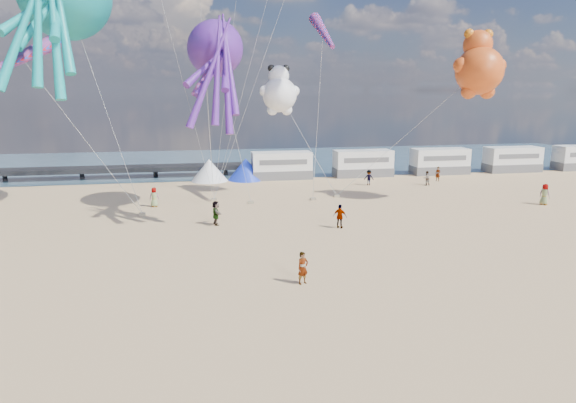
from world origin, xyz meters
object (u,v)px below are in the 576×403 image
(beachgoer_6, at_px, (154,197))
(kite_panda, at_px, (280,95))
(sandbag_c, at_px, (337,196))
(kite_teddy_orange, at_px, (479,71))
(sandbag_d, at_px, (313,199))
(tent_blue, at_px, (246,169))
(sandbag_e, at_px, (214,200))
(windsock_right, at_px, (206,77))
(motorhome_3, at_px, (512,159))
(beachgoer_3, at_px, (340,216))
(sandbag_a, at_px, (142,214))
(motorhome_0, at_px, (282,165))
(tent_white, at_px, (209,170))
(beachgoer_2, at_px, (369,178))
(windsock_mid, at_px, (323,32))
(beachgoer_1, at_px, (427,178))
(kite_octopus_purple, at_px, (215,49))
(beachgoer_4, at_px, (216,213))
(sandbag_b, at_px, (251,202))
(beachgoer_5, at_px, (438,174))
(standing_person, at_px, (303,268))
(beachgoer_0, at_px, (545,194))
(windsock_left, at_px, (21,58))
(motorhome_1, at_px, (363,163))
(motorhome_2, at_px, (440,161))

(beachgoer_6, relative_size, kite_panda, 0.31)
(beachgoer_6, bearing_deg, sandbag_c, -164.62)
(kite_panda, xyz_separation_m, kite_teddy_orange, (15.56, -6.91, 1.98))
(sandbag_d, height_order, kite_panda, kite_panda)
(tent_blue, distance_m, kite_teddy_orange, 26.00)
(sandbag_d, relative_size, sandbag_e, 1.00)
(windsock_right, bearing_deg, motorhome_3, 49.65)
(beachgoer_6, relative_size, kite_teddy_orange, 0.25)
(beachgoer_3, bearing_deg, sandbag_e, -15.37)
(sandbag_a, bearing_deg, motorhome_0, 47.58)
(tent_white, xyz_separation_m, sandbag_a, (-5.79, -15.09, -1.09))
(tent_blue, bearing_deg, beachgoer_2, -24.44)
(motorhome_3, xyz_separation_m, windsock_mid, (-27.39, -13.68, 12.84))
(windsock_right, bearing_deg, beachgoer_1, 49.28)
(tent_blue, distance_m, kite_octopus_purple, 18.88)
(beachgoer_4, bearing_deg, kite_panda, -41.82)
(beachgoer_3, xyz_separation_m, kite_teddy_orange, (13.30, 5.62, 10.42))
(motorhome_3, bearing_deg, sandbag_b, -159.75)
(beachgoer_5, bearing_deg, beachgoer_1, -83.20)
(sandbag_b, height_order, sandbag_c, same)
(beachgoer_2, bearing_deg, tent_white, -5.30)
(beachgoer_1, relative_size, beachgoer_4, 0.84)
(standing_person, relative_size, windsock_right, 0.33)
(beachgoer_0, xyz_separation_m, windsock_right, (-28.60, 0.17, 9.75))
(sandbag_c, height_order, windsock_left, windsock_left)
(kite_panda, xyz_separation_m, windsock_mid, (2.83, -4.59, 5.03))
(beachgoer_0, xyz_separation_m, beachgoer_4, (-28.27, -1.71, -0.02))
(standing_person, bearing_deg, sandbag_a, 95.87)
(motorhome_1, distance_m, kite_teddy_orange, 19.24)
(tent_blue, relative_size, sandbag_e, 8.00)
(standing_person, relative_size, beachgoer_0, 0.93)
(beachgoer_3, height_order, sandbag_e, beachgoer_3)
(motorhome_1, bearing_deg, kite_octopus_purple, -140.00)
(beachgoer_2, bearing_deg, motorhome_1, -88.59)
(kite_teddy_orange, bearing_deg, motorhome_1, 113.61)
(tent_white, relative_size, kite_teddy_orange, 0.60)
(beachgoer_2, distance_m, kite_panda, 13.60)
(beachgoer_6, distance_m, windsock_left, 15.00)
(motorhome_2, relative_size, kite_teddy_orange, 0.98)
(motorhome_2, height_order, kite_panda, kite_panda)
(tent_white, height_order, beachgoer_6, tent_white)
(motorhome_3, relative_size, beachgoer_1, 4.39)
(sandbag_e, height_order, windsock_right, windsock_right)
(windsock_right, bearing_deg, standing_person, -49.35)
(motorhome_2, bearing_deg, beachgoer_4, -144.99)
(sandbag_b, height_order, windsock_mid, windsock_mid)
(windsock_left, bearing_deg, beachgoer_0, 24.86)
(motorhome_2, relative_size, beachgoer_2, 4.16)
(motorhome_3, xyz_separation_m, windsock_right, (-36.99, -17.14, 9.16))
(tent_blue, height_order, beachgoer_1, tent_blue)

